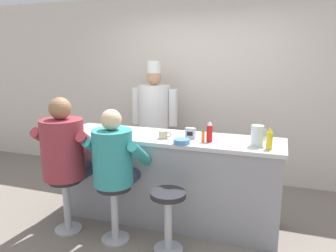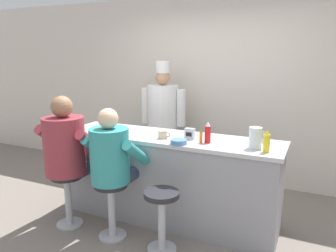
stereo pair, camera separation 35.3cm
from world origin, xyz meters
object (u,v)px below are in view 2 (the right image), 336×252
object	(u,v)px
diner_seated_maroon	(67,149)
cook_in_whites_near	(163,117)
breakfast_plate	(126,134)
empty_stool_round	(162,211)
cereal_bowl	(179,142)
diner_seated_teal	(112,159)
coffee_mug_white	(74,125)
napkin_dispenser_chrome	(190,134)
coffee_mug_tan	(163,134)
water_pitcher_clear	(255,138)
hot_sauce_bottle_orange	(201,137)
ketchup_bottle_red	(208,133)
mustard_bottle_yellow	(267,142)

from	to	relation	value
diner_seated_maroon	cook_in_whites_near	size ratio (longest dim) A/B	0.82
breakfast_plate	empty_stool_round	xyz separation A→B (m)	(0.67, -0.45, -0.59)
cereal_bowl	diner_seated_teal	size ratio (longest dim) A/B	0.12
coffee_mug_white	napkin_dispenser_chrome	xyz separation A→B (m)	(1.42, 0.16, 0.01)
napkin_dispenser_chrome	coffee_mug_tan	bearing A→B (deg)	-161.89
breakfast_plate	empty_stool_round	world-z (taller)	breakfast_plate
napkin_dispenser_chrome	empty_stool_round	xyz separation A→B (m)	(-0.05, -0.57, -0.63)
water_pitcher_clear	coffee_mug_tan	bearing A→B (deg)	-178.35
cook_in_whites_near	coffee_mug_white	bearing A→B (deg)	-115.21
hot_sauce_bottle_orange	diner_seated_teal	size ratio (longest dim) A/B	0.09
water_pitcher_clear	empty_stool_round	bearing A→B (deg)	-145.28
ketchup_bottle_red	napkin_dispenser_chrome	size ratio (longest dim) A/B	1.90
ketchup_bottle_red	napkin_dispenser_chrome	world-z (taller)	ketchup_bottle_red
hot_sauce_bottle_orange	coffee_mug_tan	size ratio (longest dim) A/B	0.88
water_pitcher_clear	diner_seated_maroon	size ratio (longest dim) A/B	0.14
water_pitcher_clear	coffee_mug_white	xyz separation A→B (m)	(-2.11, -0.10, -0.05)
breakfast_plate	napkin_dispenser_chrome	distance (m)	0.73
hot_sauce_bottle_orange	ketchup_bottle_red	bearing A→B (deg)	32.66
ketchup_bottle_red	cook_in_whites_near	distance (m)	1.55
mustard_bottle_yellow	water_pitcher_clear	xyz separation A→B (m)	(-0.12, 0.08, 0.00)
mustard_bottle_yellow	coffee_mug_white	distance (m)	2.22
mustard_bottle_yellow	water_pitcher_clear	distance (m)	0.14
napkin_dispenser_chrome	cook_in_whites_near	distance (m)	1.36
coffee_mug_tan	empty_stool_round	distance (m)	0.82
empty_stool_round	cook_in_whites_near	bearing A→B (deg)	115.49
mustard_bottle_yellow	breakfast_plate	distance (m)	1.53
diner_seated_teal	hot_sauce_bottle_orange	bearing A→B (deg)	29.38
cereal_bowl	coffee_mug_tan	xyz separation A→B (m)	(-0.24, 0.14, 0.02)
ketchup_bottle_red	diner_seated_maroon	world-z (taller)	diner_seated_maroon
water_pitcher_clear	diner_seated_maroon	world-z (taller)	diner_seated_maroon
cook_in_whites_near	hot_sauce_bottle_orange	bearing A→B (deg)	-49.67
napkin_dispenser_chrome	diner_seated_teal	size ratio (longest dim) A/B	0.09
mustard_bottle_yellow	coffee_mug_tan	world-z (taller)	mustard_bottle_yellow
hot_sauce_bottle_orange	water_pitcher_clear	distance (m)	0.53
ketchup_bottle_red	hot_sauce_bottle_orange	size ratio (longest dim) A/B	1.76
ketchup_bottle_red	breakfast_plate	xyz separation A→B (m)	(-0.94, -0.06, -0.09)
empty_stool_round	diner_seated_maroon	bearing A→B (deg)	178.11
ketchup_bottle_red	hot_sauce_bottle_orange	distance (m)	0.08
water_pitcher_clear	diner_seated_maroon	distance (m)	1.95
breakfast_plate	cereal_bowl	size ratio (longest dim) A/B	1.34
breakfast_plate	diner_seated_teal	size ratio (longest dim) A/B	0.16
coffee_mug_tan	cook_in_whites_near	size ratio (longest dim) A/B	0.08
ketchup_bottle_red	coffee_mug_tan	world-z (taller)	ketchup_bottle_red
coffee_mug_white	napkin_dispenser_chrome	world-z (taller)	napkin_dispenser_chrome
diner_seated_maroon	coffee_mug_tan	bearing A→B (deg)	25.88
mustard_bottle_yellow	napkin_dispenser_chrome	xyz separation A→B (m)	(-0.81, 0.14, -0.04)
mustard_bottle_yellow	diner_seated_teal	bearing A→B (deg)	-164.48
diner_seated_teal	cook_in_whites_near	bearing A→B (deg)	97.51
empty_stool_round	cereal_bowl	bearing A→B (deg)	86.33
cereal_bowl	napkin_dispenser_chrome	distance (m)	0.23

